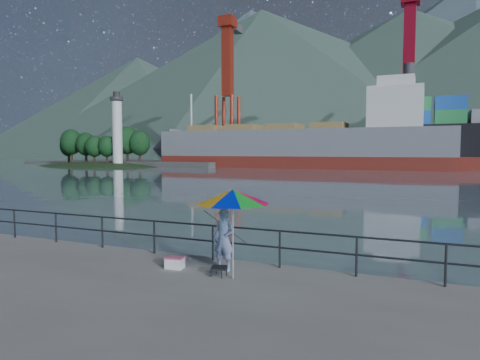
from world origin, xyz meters
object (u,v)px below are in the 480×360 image
cooler_bag (175,263)px  fisherman (224,240)px  beach_umbrella (233,197)px  bulk_carrier (307,145)px

cooler_bag → fisherman: bearing=7.2°
fisherman → cooler_bag: fisherman is taller
fisherman → beach_umbrella: beach_umbrella is taller
cooler_bag → bulk_carrier: size_ratio=0.01×
bulk_carrier → fisherman: bearing=-77.2°
cooler_bag → bulk_carrier: bearing=93.5°
beach_umbrella → bulk_carrier: bearing=103.1°
bulk_carrier → cooler_bag: bearing=-78.3°
beach_umbrella → cooler_bag: 2.63m
fisherman → bulk_carrier: bearing=104.8°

